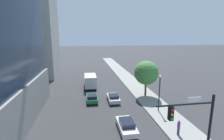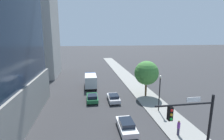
# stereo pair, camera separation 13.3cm
# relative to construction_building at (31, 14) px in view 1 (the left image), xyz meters

# --- Properties ---
(sidewalk) EXTENTS (4.45, 120.00, 0.15)m
(sidewalk) POSITION_rel_construction_building_xyz_m (25.46, -24.00, -17.41)
(sidewalk) COLOR gray
(sidewalk) RESTS_ON ground
(construction_building) EXTENTS (21.57, 21.62, 38.51)m
(construction_building) POSITION_rel_construction_building_xyz_m (0.00, 0.00, 0.00)
(construction_building) COLOR #B2AFA8
(construction_building) RESTS_ON ground
(traffic_light_pole) EXTENTS (4.69, 0.48, 6.92)m
(traffic_light_pole) POSITION_rel_construction_building_xyz_m (22.23, -39.99, -12.68)
(traffic_light_pole) COLOR black
(traffic_light_pole) RESTS_ON sidewalk
(street_lamp) EXTENTS (0.44, 0.44, 5.57)m
(street_lamp) POSITION_rel_construction_building_xyz_m (25.05, -28.05, -13.66)
(street_lamp) COLOR black
(street_lamp) RESTS_ON sidewalk
(street_tree) EXTENTS (4.51, 4.51, 6.77)m
(street_tree) POSITION_rel_construction_building_xyz_m (25.37, -21.52, -12.83)
(street_tree) COLOR brown
(street_tree) RESTS_ON sidewalk
(car_green) EXTENTS (1.94, 4.19, 1.40)m
(car_green) POSITION_rel_construction_building_xyz_m (15.13, -22.39, -16.79)
(car_green) COLOR #1E6638
(car_green) RESTS_ON ground
(car_white) EXTENTS (1.88, 4.36, 1.39)m
(car_white) POSITION_rel_construction_building_xyz_m (18.86, -32.51, -16.78)
(car_white) COLOR silver
(car_white) RESTS_ON ground
(car_silver) EXTENTS (1.90, 4.23, 1.34)m
(car_silver) POSITION_rel_construction_building_xyz_m (18.86, -22.97, -16.81)
(car_silver) COLOR #B7B7BC
(car_silver) RESTS_ON ground
(box_truck) EXTENTS (2.46, 7.01, 3.04)m
(box_truck) POSITION_rel_construction_building_xyz_m (15.13, -14.02, -15.73)
(box_truck) COLOR #1E4799
(box_truck) RESTS_ON ground
(pedestrian_purple_shirt) EXTENTS (0.34, 0.34, 1.78)m
(pedestrian_purple_shirt) POSITION_rel_construction_building_xyz_m (24.53, -34.50, -16.42)
(pedestrian_purple_shirt) COLOR #38334C
(pedestrian_purple_shirt) RESTS_ON sidewalk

